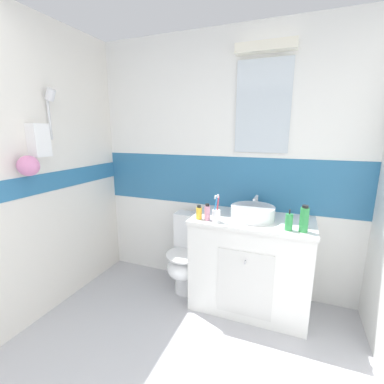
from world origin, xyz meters
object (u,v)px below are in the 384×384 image
(toilet, at_px, (188,256))
(lotion_bottle_short, at_px, (199,213))
(toothbrush_cup, at_px, (216,215))
(mouthwash_bottle, at_px, (304,219))
(sink_basin, at_px, (253,212))
(deodorant_spray_can, at_px, (208,212))
(soap_dispenser, at_px, (289,222))

(toilet, relative_size, lotion_bottle_short, 6.44)
(toothbrush_cup, bearing_deg, mouthwash_bottle, 2.22)
(sink_basin, bearing_deg, deodorant_spray_can, -152.96)
(sink_basin, height_order, toilet, sink_basin)
(toilet, relative_size, toothbrush_cup, 3.35)
(soap_dispenser, relative_size, mouthwash_bottle, 0.82)
(toothbrush_cup, distance_m, deodorant_spray_can, 0.08)
(toothbrush_cup, height_order, soap_dispenser, toothbrush_cup)
(toilet, xyz_separation_m, soap_dispenser, (0.92, -0.22, 0.55))
(sink_basin, height_order, toothbrush_cup, toothbrush_cup)
(toothbrush_cup, height_order, mouthwash_bottle, toothbrush_cup)
(sink_basin, xyz_separation_m, mouthwash_bottle, (0.41, -0.17, 0.04))
(toothbrush_cup, xyz_separation_m, deodorant_spray_can, (-0.08, 0.02, 0.01))
(mouthwash_bottle, distance_m, deodorant_spray_can, 0.76)
(sink_basin, bearing_deg, lotion_bottle_short, -157.25)
(deodorant_spray_can, bearing_deg, soap_dispenser, -0.16)
(soap_dispenser, bearing_deg, sink_basin, 148.99)
(toilet, xyz_separation_m, toothbrush_cup, (0.35, -0.24, 0.55))
(soap_dispenser, height_order, lotion_bottle_short, soap_dispenser)
(toilet, bearing_deg, mouthwash_bottle, -11.73)
(toilet, bearing_deg, sink_basin, -3.82)
(toilet, relative_size, deodorant_spray_can, 5.51)
(toothbrush_cup, distance_m, mouthwash_bottle, 0.68)
(sink_basin, distance_m, soap_dispenser, 0.35)
(sink_basin, relative_size, deodorant_spray_can, 2.93)
(mouthwash_bottle, bearing_deg, toothbrush_cup, -177.78)
(sink_basin, xyz_separation_m, toothbrush_cup, (-0.27, -0.20, 0.00))
(toilet, distance_m, lotion_bottle_short, 0.62)
(toilet, bearing_deg, toothbrush_cup, -34.14)
(sink_basin, bearing_deg, mouthwash_bottle, -22.97)
(deodorant_spray_can, bearing_deg, toothbrush_cup, -13.24)
(toothbrush_cup, relative_size, deodorant_spray_can, 1.64)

